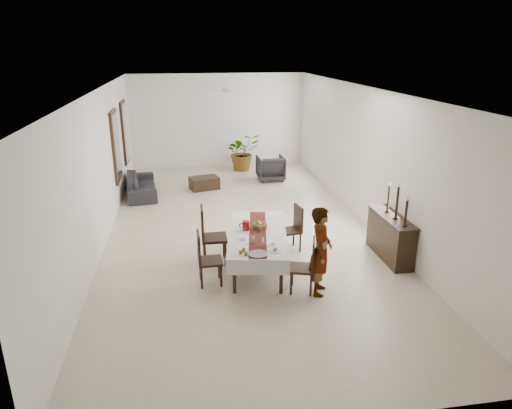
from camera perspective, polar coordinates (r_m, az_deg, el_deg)
name	(u,v)px	position (r m, az deg, el deg)	size (l,w,h in m)	color
floor	(240,228)	(10.79, -1.96, -2.97)	(6.00, 12.00, 0.00)	beige
ceiling	(239,89)	(10.02, -2.17, 14.21)	(6.00, 12.00, 0.02)	silver
wall_back	(218,121)	(16.15, -4.77, 10.37)	(6.00, 0.02, 3.20)	white
wall_front	(313,303)	(4.79, 7.17, -12.10)	(6.00, 0.02, 3.20)	white
wall_left	(101,168)	(10.37, -18.79, 4.39)	(0.02, 12.00, 3.20)	white
wall_right	(366,157)	(11.05, 13.64, 5.75)	(0.02, 12.00, 3.20)	white
dining_table_top	(258,234)	(8.73, 0.22, -3.75)	(0.92, 2.20, 0.05)	black
table_leg_fl	(234,277)	(7.95, -2.72, -8.98)	(0.06, 0.06, 0.64)	black
table_leg_fr	(281,277)	(7.95, 3.17, -8.99)	(0.06, 0.06, 0.64)	black
table_leg_bl	(239,230)	(9.84, -2.14, -3.21)	(0.06, 0.06, 0.64)	black
table_leg_br	(276,230)	(9.84, 2.56, -3.21)	(0.06, 0.06, 0.64)	black
tablecloth_top	(258,233)	(8.72, 0.22, -3.58)	(1.08, 2.37, 0.01)	silver
tablecloth_drape_left	(230,239)	(8.79, -3.29, -4.37)	(0.01, 2.37, 0.28)	white
tablecloth_drape_right	(286,239)	(8.79, 3.73, -4.38)	(0.01, 2.37, 0.28)	white
tablecloth_drape_near	(258,268)	(7.71, 0.23, -7.90)	(1.08, 0.01, 0.28)	silver
tablecloth_drape_far	(258,218)	(9.87, 0.21, -1.64)	(1.08, 0.01, 0.28)	white
table_runner	(258,233)	(8.72, 0.22, -3.54)	(0.32, 2.29, 0.00)	maroon
red_pitcher	(246,226)	(8.82, -1.27, -2.65)	(0.14, 0.14, 0.18)	#920A0A
pitcher_handle	(242,226)	(8.82, -1.78, -2.65)	(0.11, 0.11, 0.02)	maroon
wine_glass_near	(264,242)	(8.14, 1.00, -4.67)	(0.06, 0.06, 0.16)	silver
wine_glass_mid	(253,240)	(8.23, -0.42, -4.41)	(0.06, 0.06, 0.16)	silver
wine_glass_far	(260,228)	(8.73, 0.52, -2.96)	(0.06, 0.06, 0.16)	white
teacup_right	(273,243)	(8.21, 2.15, -4.86)	(0.08, 0.08, 0.06)	white
saucer_right	(273,244)	(8.22, 2.15, -5.00)	(0.14, 0.14, 0.01)	white
teacup_left	(243,238)	(8.42, -1.66, -4.22)	(0.08, 0.08, 0.06)	white
saucer_left	(243,239)	(8.43, -1.65, -4.36)	(0.14, 0.14, 0.01)	silver
plate_near_right	(275,251)	(7.97, 2.42, -5.81)	(0.22, 0.22, 0.01)	silver
bread_near_right	(275,250)	(7.96, 2.42, -5.64)	(0.08, 0.08, 0.08)	tan
plate_near_left	(242,247)	(8.09, -1.73, -5.39)	(0.22, 0.22, 0.01)	white
plate_far_left	(243,223)	(9.19, -1.62, -2.29)	(0.22, 0.22, 0.01)	white
serving_tray	(258,254)	(7.84, 0.23, -6.22)	(0.33, 0.33, 0.02)	#47474D
jam_jar_a	(246,253)	(7.81, -1.26, -6.14)	(0.06, 0.06, 0.07)	brown
jam_jar_b	(241,252)	(7.86, -1.92, -5.96)	(0.06, 0.06, 0.07)	#935115
jam_jar_c	(244,250)	(7.94, -1.57, -5.68)	(0.06, 0.06, 0.07)	#924315
fruit_basket	(260,226)	(8.92, 0.51, -2.71)	(0.28, 0.28, 0.09)	brown
fruit_red	(261,222)	(8.91, 0.69, -2.25)	(0.08, 0.08, 0.08)	#9F0F17
fruit_green	(258,222)	(8.92, 0.28, -2.23)	(0.07, 0.07, 0.07)	olive
fruit_yellow	(260,224)	(8.85, 0.52, -2.41)	(0.08, 0.08, 0.08)	yellow
chair_right_near_seat	(302,268)	(8.01, 5.74, -7.94)	(0.41, 0.41, 0.05)	black
chair_right_near_leg_fl	(311,285)	(7.96, 6.87, -10.02)	(0.04, 0.04, 0.41)	black
chair_right_near_leg_fr	(311,276)	(8.26, 6.93, -8.88)	(0.04, 0.04, 0.41)	black
chair_right_near_leg_bl	(291,284)	(7.97, 4.40, -9.90)	(0.04, 0.04, 0.41)	black
chair_right_near_leg_br	(292,275)	(8.27, 4.55, -8.76)	(0.04, 0.04, 0.41)	black
chair_right_near_back	(313,254)	(7.88, 7.19, -6.18)	(0.41, 0.04, 0.53)	black
chair_right_far_seat	(290,231)	(9.54, 4.25, -3.31)	(0.41, 0.41, 0.05)	black
chair_right_far_leg_fl	(300,243)	(9.56, 5.55, -4.78)	(0.04, 0.04, 0.40)	black
chair_right_far_leg_fr	(294,237)	(9.83, 4.72, -4.04)	(0.04, 0.04, 0.40)	black
chair_right_far_leg_bl	(285,245)	(9.43, 3.70, -5.07)	(0.04, 0.04, 0.40)	black
chair_right_far_leg_br	(279,239)	(9.71, 2.92, -4.31)	(0.04, 0.04, 0.40)	black
chair_right_far_back	(298,217)	(9.51, 5.32, -1.61)	(0.41, 0.04, 0.52)	black
chair_left_near_seat	(210,261)	(8.24, -5.75, -7.05)	(0.42, 0.42, 0.05)	black
chair_left_near_leg_fl	(200,269)	(8.49, -6.98, -8.03)	(0.04, 0.04, 0.42)	black
chair_left_near_leg_fr	(202,278)	(8.19, -6.80, -9.12)	(0.04, 0.04, 0.42)	black
chair_left_near_leg_bl	(219,268)	(8.51, -4.65, -7.86)	(0.04, 0.04, 0.42)	black
chair_left_near_leg_br	(221,276)	(8.21, -4.38, -8.94)	(0.04, 0.04, 0.42)	black
chair_left_near_back	(199,247)	(8.11, -7.17, -5.33)	(0.42, 0.04, 0.54)	black
chair_left_far_seat	(214,238)	(9.00, -5.24, -4.18)	(0.49, 0.49, 0.06)	black
chair_left_far_leg_fl	(204,247)	(9.29, -6.50, -5.28)	(0.05, 0.05, 0.48)	black
chair_left_far_leg_fr	(205,255)	(8.93, -6.40, -6.34)	(0.05, 0.05, 0.48)	black
chair_left_far_leg_bl	(224,246)	(9.31, -4.03, -5.16)	(0.05, 0.05, 0.48)	black
chair_left_far_leg_br	(226,254)	(8.94, -3.83, -6.20)	(0.05, 0.05, 0.48)	black
chair_left_far_back	(202,223)	(8.87, -6.74, -2.28)	(0.49, 0.04, 0.62)	black
woman	(321,251)	(7.84, 8.09, -5.78)	(0.57, 0.38, 1.57)	#989CA0
sideboard_body	(390,238)	(9.57, 16.40, -3.98)	(0.38, 1.43, 0.86)	black
sideboard_top	(392,217)	(9.41, 16.65, -1.49)	(0.42, 1.49, 0.03)	black
candlestick_near_base	(405,225)	(8.97, 18.08, -2.49)	(0.10, 0.10, 0.03)	black
candlestick_near_shaft	(406,213)	(8.88, 18.25, -0.97)	(0.05, 0.05, 0.48)	black
candlestick_near_candle	(408,198)	(8.79, 18.43, 0.73)	(0.03, 0.03, 0.08)	beige
candlestick_mid_base	(395,218)	(9.28, 17.04, -1.63)	(0.10, 0.10, 0.03)	black
candlestick_mid_shaft	(397,202)	(9.18, 17.24, 0.26)	(0.05, 0.05, 0.62)	black
candlestick_mid_candle	(399,185)	(9.07, 17.45, 2.35)	(0.03, 0.03, 0.08)	white
candlestick_far_base	(387,211)	(9.60, 16.07, -0.84)	(0.10, 0.10, 0.03)	black
candlestick_far_shaft	(388,198)	(9.52, 16.22, 0.73)	(0.05, 0.05, 0.53)	black
candlestick_far_candle	(390,184)	(9.43, 16.39, 2.47)	(0.03, 0.03, 0.08)	white
sofa	(141,185)	(13.51, -14.13, 2.38)	(1.99, 0.78, 0.58)	#28262B
armchair	(271,168)	(14.58, 1.83, 4.59)	(0.83, 0.85, 0.77)	#2C292E
coffee_table	(204,183)	(13.76, -6.48, 2.69)	(0.83, 0.55, 0.37)	black
potted_plant	(243,152)	(15.75, -1.69, 6.61)	(1.14, 0.99, 1.26)	#285321
mirror_frame_near	(116,146)	(12.48, -17.08, 6.96)	(0.06, 1.05, 1.85)	black
mirror_glass_near	(118,146)	(12.48, -16.92, 6.97)	(0.01, 0.90, 1.70)	silver
mirror_frame_far	(125,132)	(14.53, -16.06, 8.70)	(0.06, 1.05, 1.85)	black
mirror_glass_far	(126,132)	(14.52, -15.92, 8.71)	(0.01, 0.90, 1.70)	silver
fan_rod	(225,83)	(13.00, -3.86, 14.90)	(0.04, 0.04, 0.20)	silver
fan_hub	(225,91)	(13.02, -3.83, 14.02)	(0.16, 0.16, 0.08)	silver
fan_blade_n	(224,89)	(13.37, -3.98, 14.16)	(0.10, 0.55, 0.01)	silver
fan_blade_s	(227,92)	(12.67, -3.68, 13.88)	(0.10, 0.55, 0.01)	white
fan_blade_e	(238,90)	(13.06, -2.26, 14.07)	(0.55, 0.10, 0.01)	silver
fan_blade_w	(213,91)	(12.99, -5.42, 13.97)	(0.55, 0.10, 0.01)	white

